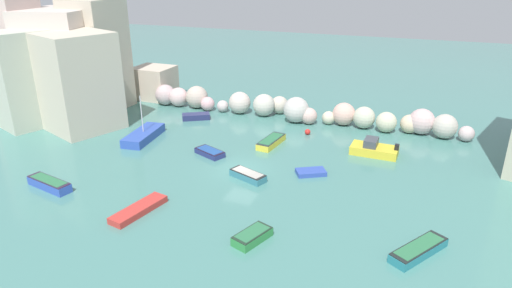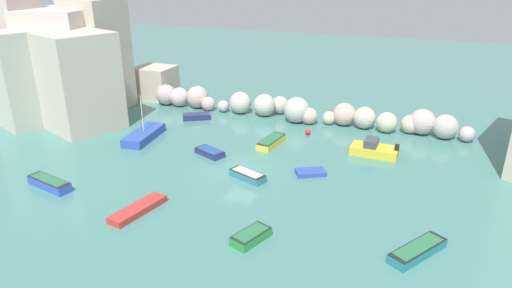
{
  "view_description": "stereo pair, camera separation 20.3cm",
  "coord_description": "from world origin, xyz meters",
  "px_view_note": "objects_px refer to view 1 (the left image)",
  "views": [
    {
      "loc": [
        13.32,
        -31.25,
        16.01
      ],
      "look_at": [
        0.0,
        3.57,
        1.0
      ],
      "focal_mm": 31.36,
      "sensor_mm": 36.0,
      "label": 1
    },
    {
      "loc": [
        13.51,
        -31.18,
        16.01
      ],
      "look_at": [
        0.0,
        3.57,
        1.0
      ],
      "focal_mm": 31.36,
      "sensor_mm": 36.0,
      "label": 2
    }
  ],
  "objects_px": {
    "moored_boat_0": "(271,142)",
    "moored_boat_4": "(311,172)",
    "moored_boat_7": "(419,250)",
    "channel_buoy": "(308,132)",
    "moored_boat_10": "(196,116)",
    "moored_boat_1": "(144,135)",
    "moored_boat_6": "(139,209)",
    "moored_boat_8": "(374,149)",
    "moored_boat_9": "(49,184)",
    "moored_boat_3": "(210,152)",
    "moored_boat_2": "(252,236)",
    "moored_boat_5": "(248,175)"
  },
  "relations": [
    {
      "from": "moored_boat_5",
      "to": "moored_boat_8",
      "type": "height_order",
      "value": "moored_boat_8"
    },
    {
      "from": "moored_boat_6",
      "to": "moored_boat_7",
      "type": "relative_size",
      "value": 1.09
    },
    {
      "from": "moored_boat_7",
      "to": "moored_boat_3",
      "type": "bearing_deg",
      "value": 96.32
    },
    {
      "from": "moored_boat_5",
      "to": "moored_boat_7",
      "type": "relative_size",
      "value": 0.78
    },
    {
      "from": "channel_buoy",
      "to": "moored_boat_8",
      "type": "bearing_deg",
      "value": -21.8
    },
    {
      "from": "moored_boat_4",
      "to": "moored_boat_6",
      "type": "bearing_deg",
      "value": 16.56
    },
    {
      "from": "moored_boat_7",
      "to": "moored_boat_10",
      "type": "xyz_separation_m",
      "value": [
        -24.19,
        17.53,
        -0.01
      ]
    },
    {
      "from": "moored_boat_2",
      "to": "moored_boat_10",
      "type": "xyz_separation_m",
      "value": [
        -14.45,
        19.73,
        -0.02
      ]
    },
    {
      "from": "moored_boat_2",
      "to": "moored_boat_9",
      "type": "bearing_deg",
      "value": 107.13
    },
    {
      "from": "moored_boat_8",
      "to": "moored_boat_10",
      "type": "height_order",
      "value": "moored_boat_8"
    },
    {
      "from": "moored_boat_6",
      "to": "moored_boat_8",
      "type": "height_order",
      "value": "moored_boat_8"
    },
    {
      "from": "channel_buoy",
      "to": "moored_boat_4",
      "type": "bearing_deg",
      "value": -73.51
    },
    {
      "from": "channel_buoy",
      "to": "moored_boat_9",
      "type": "bearing_deg",
      "value": -130.14
    },
    {
      "from": "moored_boat_5",
      "to": "moored_boat_8",
      "type": "relative_size",
      "value": 0.79
    },
    {
      "from": "moored_boat_1",
      "to": "moored_boat_6",
      "type": "distance_m",
      "value": 14.3
    },
    {
      "from": "moored_boat_4",
      "to": "moored_boat_7",
      "type": "height_order",
      "value": "moored_boat_7"
    },
    {
      "from": "moored_boat_0",
      "to": "moored_boat_8",
      "type": "bearing_deg",
      "value": -75.33
    },
    {
      "from": "moored_boat_6",
      "to": "moored_boat_3",
      "type": "bearing_deg",
      "value": 10.93
    },
    {
      "from": "moored_boat_4",
      "to": "moored_boat_8",
      "type": "bearing_deg",
      "value": -154.97
    },
    {
      "from": "moored_boat_0",
      "to": "moored_boat_6",
      "type": "relative_size",
      "value": 0.86
    },
    {
      "from": "channel_buoy",
      "to": "moored_boat_2",
      "type": "height_order",
      "value": "moored_boat_2"
    },
    {
      "from": "channel_buoy",
      "to": "moored_boat_10",
      "type": "relative_size",
      "value": 0.18
    },
    {
      "from": "moored_boat_10",
      "to": "moored_boat_6",
      "type": "bearing_deg",
      "value": -104.26
    },
    {
      "from": "moored_boat_9",
      "to": "moored_boat_10",
      "type": "xyz_separation_m",
      "value": [
        2.7,
        18.73,
        -0.07
      ]
    },
    {
      "from": "moored_boat_3",
      "to": "moored_boat_1",
      "type": "bearing_deg",
      "value": -165.53
    },
    {
      "from": "moored_boat_5",
      "to": "moored_boat_1",
      "type": "bearing_deg",
      "value": 2.19
    },
    {
      "from": "moored_boat_1",
      "to": "moored_boat_2",
      "type": "height_order",
      "value": "moored_boat_1"
    },
    {
      "from": "channel_buoy",
      "to": "moored_boat_4",
      "type": "distance_m",
      "value": 9.26
    },
    {
      "from": "moored_boat_2",
      "to": "moored_boat_3",
      "type": "xyz_separation_m",
      "value": [
        -8.5,
        11.19,
        -0.05
      ]
    },
    {
      "from": "moored_boat_1",
      "to": "moored_boat_9",
      "type": "relative_size",
      "value": 1.36
    },
    {
      "from": "moored_boat_1",
      "to": "moored_boat_4",
      "type": "bearing_deg",
      "value": -102.76
    },
    {
      "from": "channel_buoy",
      "to": "moored_boat_10",
      "type": "height_order",
      "value": "moored_boat_10"
    },
    {
      "from": "moored_boat_0",
      "to": "moored_boat_3",
      "type": "bearing_deg",
      "value": 141.59
    },
    {
      "from": "moored_boat_0",
      "to": "moored_boat_10",
      "type": "height_order",
      "value": "moored_boat_0"
    },
    {
      "from": "moored_boat_4",
      "to": "moored_boat_6",
      "type": "height_order",
      "value": "moored_boat_6"
    },
    {
      "from": "moored_boat_1",
      "to": "moored_boat_2",
      "type": "xyz_separation_m",
      "value": [
        16.32,
        -12.4,
        -0.09
      ]
    },
    {
      "from": "channel_buoy",
      "to": "moored_boat_0",
      "type": "xyz_separation_m",
      "value": [
        -2.53,
        -3.98,
        0.05
      ]
    },
    {
      "from": "moored_boat_3",
      "to": "moored_boat_6",
      "type": "distance_m",
      "value": 10.82
    },
    {
      "from": "moored_boat_1",
      "to": "moored_boat_6",
      "type": "bearing_deg",
      "value": -154.07
    },
    {
      "from": "moored_boat_1",
      "to": "moored_boat_10",
      "type": "bearing_deg",
      "value": -21.07
    },
    {
      "from": "moored_boat_10",
      "to": "moored_boat_9",
      "type": "bearing_deg",
      "value": -129.25
    },
    {
      "from": "moored_boat_10",
      "to": "moored_boat_5",
      "type": "bearing_deg",
      "value": -78.12
    },
    {
      "from": "moored_boat_0",
      "to": "moored_boat_4",
      "type": "xyz_separation_m",
      "value": [
        5.15,
        -4.89,
        -0.16
      ]
    },
    {
      "from": "moored_boat_3",
      "to": "moored_boat_9",
      "type": "relative_size",
      "value": 0.74
    },
    {
      "from": "moored_boat_6",
      "to": "moored_boat_8",
      "type": "bearing_deg",
      "value": -28.94
    },
    {
      "from": "moored_boat_5",
      "to": "channel_buoy",
      "type": "bearing_deg",
      "value": -78.04
    },
    {
      "from": "moored_boat_3",
      "to": "moored_boat_0",
      "type": "bearing_deg",
      "value": 67.62
    },
    {
      "from": "moored_boat_0",
      "to": "moored_boat_4",
      "type": "height_order",
      "value": "moored_boat_0"
    },
    {
      "from": "moored_boat_2",
      "to": "moored_boat_6",
      "type": "height_order",
      "value": "moored_boat_2"
    },
    {
      "from": "moored_boat_2",
      "to": "moored_boat_4",
      "type": "bearing_deg",
      "value": 14.9
    }
  ]
}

